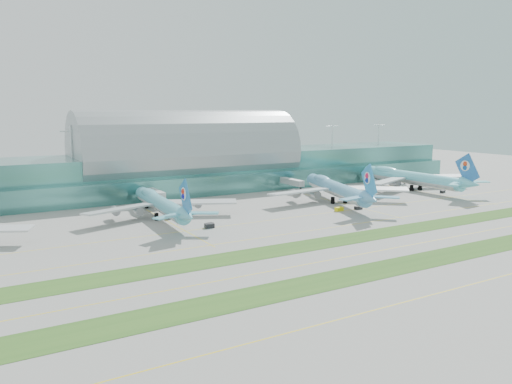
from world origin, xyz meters
TOP-DOWN VIEW (x-y plane):
  - ground at (0.00, 0.00)m, footprint 700.00×700.00m
  - terminal at (0.01, 128.79)m, footprint 340.00×69.10m
  - grass_strip_near at (0.00, -28.00)m, footprint 420.00×12.00m
  - grass_strip_far at (0.00, 2.00)m, footprint 420.00×12.00m
  - taxiline_a at (0.00, -48.00)m, footprint 420.00×0.35m
  - taxiline_b at (0.00, -14.00)m, footprint 420.00×0.35m
  - taxiline_c at (0.00, 18.00)m, footprint 420.00×0.35m
  - taxiline_d at (0.00, 40.00)m, footprint 420.00×0.35m
  - airliner_b at (-38.04, 66.52)m, footprint 63.17×71.79m
  - airliner_c at (45.94, 59.10)m, footprint 66.75×77.35m
  - airliner_d at (105.43, 68.63)m, footprint 72.17×81.75m
  - gse_c at (-28.55, 39.89)m, footprint 3.54×1.84m
  - gse_d at (-28.13, 41.28)m, footprint 3.61×2.47m
  - gse_e at (33.15, 40.64)m, footprint 4.08×2.30m
  - gse_f at (42.96, 39.43)m, footprint 3.51×2.25m
  - gse_g at (111.63, 51.22)m, footprint 3.69×2.75m
  - gse_h at (125.96, 55.88)m, footprint 4.26×2.17m

SIDE VIEW (x-z plane):
  - ground at x=0.00m, z-range 0.00..0.00m
  - taxiline_a at x=0.00m, z-range 0.00..0.01m
  - taxiline_b at x=0.00m, z-range 0.00..0.01m
  - taxiline_c at x=0.00m, z-range 0.00..0.01m
  - taxiline_d at x=0.00m, z-range 0.00..0.01m
  - grass_strip_near at x=0.00m, z-range 0.00..0.08m
  - grass_strip_far at x=0.00m, z-range 0.00..0.08m
  - gse_g at x=111.63m, z-range 0.00..1.39m
  - gse_f at x=42.96m, z-range 0.00..1.42m
  - gse_d at x=-28.13m, z-range 0.00..1.61m
  - gse_c at x=-28.55m, z-range 0.00..1.64m
  - gse_e at x=33.15m, z-range 0.00..1.71m
  - gse_h at x=125.96m, z-range 0.00..1.76m
  - airliner_b at x=-38.04m, z-range -3.78..15.97m
  - airliner_c at x=45.94m, z-range -4.17..17.59m
  - airliner_d at x=105.43m, z-range -4.32..18.22m
  - terminal at x=0.01m, z-range -3.77..32.23m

